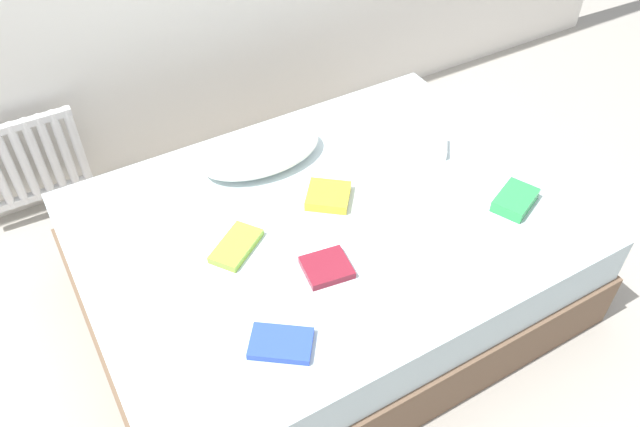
% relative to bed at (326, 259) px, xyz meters
% --- Properties ---
extents(ground_plane, '(8.00, 8.00, 0.00)m').
position_rel_bed_xyz_m(ground_plane, '(0.00, 0.00, -0.25)').
color(ground_plane, '#9E998E').
extents(bed, '(2.00, 1.50, 0.50)m').
position_rel_bed_xyz_m(bed, '(0.00, 0.00, 0.00)').
color(bed, brown).
rests_on(bed, ground).
extents(radiator, '(0.56, 0.04, 0.46)m').
position_rel_bed_xyz_m(radiator, '(-1.00, 1.20, 0.10)').
color(radiator, white).
rests_on(radiator, ground).
extents(pillow, '(0.57, 0.35, 0.10)m').
position_rel_bed_xyz_m(pillow, '(-0.06, 0.48, 0.31)').
color(pillow, white).
rests_on(pillow, bed).
extents(textbook_yellow, '(0.24, 0.24, 0.04)m').
position_rel_bed_xyz_m(textbook_yellow, '(0.06, 0.09, 0.27)').
color(textbook_yellow, yellow).
rests_on(textbook_yellow, bed).
extents(textbook_green, '(0.23, 0.20, 0.05)m').
position_rel_bed_xyz_m(textbook_green, '(0.72, -0.33, 0.28)').
color(textbook_green, green).
rests_on(textbook_green, bed).
extents(textbook_white, '(0.28, 0.26, 0.05)m').
position_rel_bed_xyz_m(textbook_white, '(0.60, 0.18, 0.28)').
color(textbook_white, white).
rests_on(textbook_white, bed).
extents(textbook_blue, '(0.25, 0.23, 0.03)m').
position_rel_bed_xyz_m(textbook_blue, '(-0.45, -0.46, 0.27)').
color(textbook_blue, '#2847B7').
rests_on(textbook_blue, bed).
extents(textbook_lime, '(0.25, 0.23, 0.03)m').
position_rel_bed_xyz_m(textbook_lime, '(-0.39, 0.02, 0.27)').
color(textbook_lime, '#8CC638').
rests_on(textbook_lime, bed).
extents(textbook_maroon, '(0.19, 0.18, 0.03)m').
position_rel_bed_xyz_m(textbook_maroon, '(-0.14, -0.25, 0.27)').
color(textbook_maroon, maroon).
rests_on(textbook_maroon, bed).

